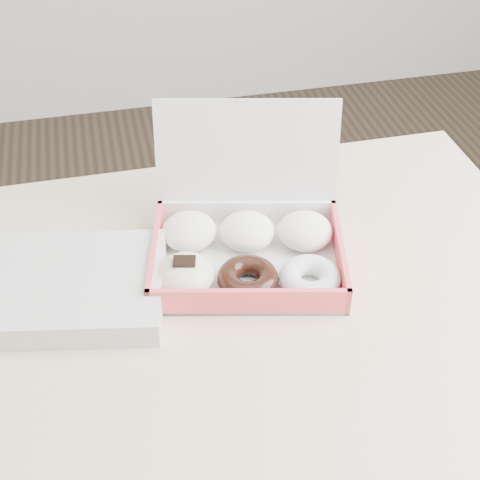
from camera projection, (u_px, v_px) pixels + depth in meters
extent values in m
cube|color=tan|center=(151.00, 356.00, 0.86)|extent=(1.20, 0.80, 0.04)
cylinder|color=tan|center=(397.00, 303.00, 1.45)|extent=(0.05, 0.05, 0.71)
cube|color=silver|center=(247.00, 265.00, 0.95)|extent=(0.30, 0.25, 0.01)
cube|color=#FC4D58|center=(248.00, 303.00, 0.87)|extent=(0.26, 0.07, 0.04)
cube|color=silver|center=(247.00, 214.00, 1.01)|extent=(0.26, 0.07, 0.04)
cube|color=#FC4D58|center=(155.00, 255.00, 0.94)|extent=(0.05, 0.19, 0.04)
cube|color=#FC4D58|center=(340.00, 255.00, 0.94)|extent=(0.05, 0.19, 0.04)
cube|color=silver|center=(247.00, 165.00, 0.98)|extent=(0.27, 0.11, 0.19)
ellipsoid|color=white|center=(189.00, 231.00, 0.97)|extent=(0.10, 0.10, 0.04)
ellipsoid|color=white|center=(247.00, 231.00, 0.97)|extent=(0.10, 0.10, 0.04)
ellipsoid|color=white|center=(305.00, 231.00, 0.97)|extent=(0.10, 0.10, 0.04)
ellipsoid|color=beige|center=(185.00, 274.00, 0.90)|extent=(0.10, 0.10, 0.04)
cube|color=black|center=(184.00, 261.00, 0.89)|extent=(0.03, 0.03, 0.00)
torus|color=black|center=(248.00, 278.00, 0.91)|extent=(0.10, 0.10, 0.03)
torus|color=white|center=(310.00, 278.00, 0.91)|extent=(0.10, 0.10, 0.03)
cube|color=silver|center=(75.00, 287.00, 0.90)|extent=(0.27, 0.23, 0.04)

